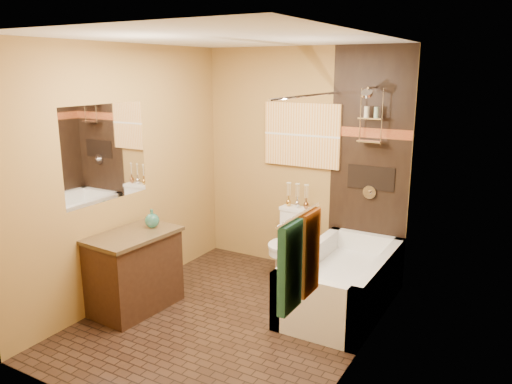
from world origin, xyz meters
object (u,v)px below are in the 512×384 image
Objects in this scene: sunset_painting at (302,135)px; bathtub at (343,286)px; toilet at (290,243)px; vanity at (134,271)px.

sunset_painting is 0.60× the size of bathtub.
sunset_painting is 1.20m from toilet.
toilet is 1.75m from vanity.
bathtub is at bearing 34.16° from vanity.
vanity reaches higher than toilet.
sunset_painting is at bearing 95.40° from toilet.
vanity is at bearing -116.58° from toilet.
sunset_painting is 1.22× the size of toilet.
vanity is (-0.93, -1.49, 0.01)m from toilet.
toilet is 0.83× the size of vanity.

